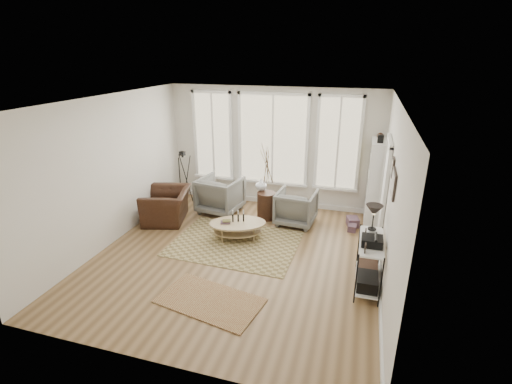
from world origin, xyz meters
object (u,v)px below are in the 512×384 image
(bookcase, at_px, (375,183))
(side_table, at_px, (266,184))
(accent_chair, at_px, (167,205))
(coffee_table, at_px, (237,226))
(armchair_right, at_px, (296,207))
(armchair_left, at_px, (220,195))
(low_shelf, at_px, (369,258))

(bookcase, bearing_deg, side_table, -169.56)
(bookcase, relative_size, accent_chair, 1.84)
(coffee_table, relative_size, armchair_right, 1.56)
(side_table, xyz_separation_m, accent_chair, (-2.15, -0.73, -0.49))
(armchair_left, xyz_separation_m, side_table, (1.16, -0.07, 0.42))
(side_table, bearing_deg, armchair_left, 176.53)
(armchair_left, distance_m, armchair_right, 1.88)
(low_shelf, height_order, accent_chair, low_shelf)
(low_shelf, distance_m, armchair_left, 4.07)
(coffee_table, bearing_deg, accent_chair, 167.59)
(side_table, bearing_deg, coffee_table, -105.53)
(side_table, bearing_deg, bookcase, 10.44)
(coffee_table, bearing_deg, side_table, 74.47)
(bookcase, xyz_separation_m, coffee_table, (-2.66, -1.57, -0.67))
(bookcase, relative_size, armchair_right, 2.41)
(bookcase, height_order, accent_chair, bookcase)
(low_shelf, xyz_separation_m, armchair_left, (-3.44, 2.16, -0.08))
(coffee_table, bearing_deg, armchair_left, 125.04)
(coffee_table, bearing_deg, armchair_right, 46.02)
(coffee_table, distance_m, armchair_right, 1.48)
(armchair_left, bearing_deg, armchair_right, -175.49)
(bookcase, distance_m, coffee_table, 3.15)
(coffee_table, bearing_deg, low_shelf, -20.17)
(coffee_table, distance_m, armchair_left, 1.48)
(armchair_right, distance_m, side_table, 0.85)
(low_shelf, distance_m, accent_chair, 4.64)
(low_shelf, bearing_deg, accent_chair, 162.97)
(armchair_right, bearing_deg, armchair_left, 0.35)
(armchair_left, xyz_separation_m, accent_chair, (-0.99, -0.80, -0.07))
(side_table, bearing_deg, low_shelf, -42.45)
(armchair_left, bearing_deg, accent_chair, 47.95)
(low_shelf, bearing_deg, coffee_table, 159.83)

